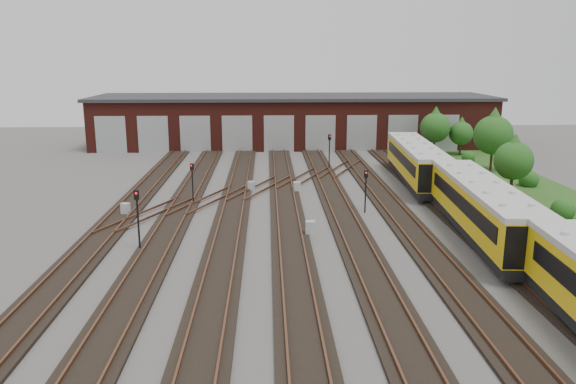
{
  "coord_description": "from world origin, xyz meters",
  "views": [
    {
      "loc": [
        -3.41,
        -33.12,
        11.22
      ],
      "look_at": [
        -1.99,
        5.01,
        2.0
      ],
      "focal_mm": 35.0,
      "sensor_mm": 36.0,
      "label": 1
    }
  ],
  "objects": [
    {
      "name": "bush_0",
      "position": [
        17.55,
        4.54,
        0.84
      ],
      "size": [
        1.68,
        1.68,
        1.68
      ],
      "primitive_type": "sphere",
      "color": "#164814",
      "rests_on": "ground"
    },
    {
      "name": "relay_cabinet_3",
      "position": [
        -0.93,
        13.0,
        0.47
      ],
      "size": [
        0.63,
        0.55,
        0.94
      ],
      "primitive_type": "cube",
      "rotation": [
        0.0,
        0.0,
        0.15
      ],
      "color": "#ABADB0",
      "rests_on": "ground"
    },
    {
      "name": "signal_mast_2",
      "position": [
        2.9,
        23.11,
        2.29
      ],
      "size": [
        0.32,
        0.31,
        3.58
      ],
      "rotation": [
        0.0,
        0.0,
        0.37
      ],
      "color": "black",
      "rests_on": "ground"
    },
    {
      "name": "ground",
      "position": [
        0.0,
        0.0,
        0.0
      ],
      "size": [
        120.0,
        120.0,
        0.0
      ],
      "primitive_type": "plane",
      "color": "#4D4A48",
      "rests_on": "ground"
    },
    {
      "name": "bush_2",
      "position": [
        18.5,
        26.36,
        0.73
      ],
      "size": [
        1.45,
        1.45,
        1.45
      ],
      "primitive_type": "sphere",
      "color": "#164814",
      "rests_on": "ground"
    },
    {
      "name": "signal_mast_1",
      "position": [
        -9.22,
        9.42,
        2.08
      ],
      "size": [
        0.29,
        0.28,
        3.25
      ],
      "rotation": [
        0.0,
        0.0,
        -0.37
      ],
      "color": "black",
      "rests_on": "ground"
    },
    {
      "name": "relay_cabinet_1",
      "position": [
        -4.81,
        13.47,
        0.45
      ],
      "size": [
        0.62,
        0.55,
        0.91
      ],
      "primitive_type": "cube",
      "rotation": [
        0.0,
        0.0,
        -0.19
      ],
      "color": "#ABADB0",
      "rests_on": "ground"
    },
    {
      "name": "signal_mast_3",
      "position": [
        3.76,
        6.57,
        2.06
      ],
      "size": [
        0.29,
        0.27,
        3.19
      ],
      "rotation": [
        0.0,
        0.0,
        -0.07
      ],
      "color": "black",
      "rests_on": "ground"
    },
    {
      "name": "metro_train",
      "position": [
        10.0,
        0.27,
        2.02
      ],
      "size": [
        3.94,
        48.09,
        3.29
      ],
      "rotation": [
        0.0,
        0.0,
        -0.07
      ],
      "color": "black",
      "rests_on": "ground"
    },
    {
      "name": "relay_cabinet_0",
      "position": [
        -13.7,
        6.38,
        0.47
      ],
      "size": [
        0.66,
        0.59,
        0.94
      ],
      "primitive_type": "cube",
      "rotation": [
        0.0,
        0.0,
        -0.24
      ],
      "color": "#ABADB0",
      "rests_on": "ground"
    },
    {
      "name": "maintenance_shed",
      "position": [
        -0.01,
        39.97,
        3.2
      ],
      "size": [
        51.0,
        12.5,
        6.35
      ],
      "color": "#4E1A13",
      "rests_on": "ground"
    },
    {
      "name": "bush_1",
      "position": [
        19.74,
        14.6,
        0.86
      ],
      "size": [
        1.72,
        1.72,
        1.72
      ],
      "primitive_type": "sphere",
      "color": "#164814",
      "rests_on": "ground"
    },
    {
      "name": "track_network",
      "position": [
        -0.17,
        0.59,
        0.11
      ],
      "size": [
        30.4,
        70.0,
        0.33
      ],
      "color": "black",
      "rests_on": "ground"
    },
    {
      "name": "tree_0",
      "position": [
        16.0,
        30.9,
        3.67
      ],
      "size": [
        3.45,
        3.45,
        5.71
      ],
      "color": "#311E16",
      "rests_on": "ground"
    },
    {
      "name": "signal_mast_0",
      "position": [
        -11.04,
        -1.19,
        2.35
      ],
      "size": [
        0.3,
        0.28,
        3.69
      ],
      "rotation": [
        0.0,
        0.0,
        0.09
      ],
      "color": "black",
      "rests_on": "ground"
    },
    {
      "name": "relay_cabinet_2",
      "position": [
        -0.71,
        1.18,
        0.5
      ],
      "size": [
        0.63,
        0.54,
        0.99
      ],
      "primitive_type": "cube",
      "rotation": [
        0.0,
        0.0,
        -0.08
      ],
      "color": "#ABADB0",
      "rests_on": "ground"
    },
    {
      "name": "tree_2",
      "position": [
        19.02,
        21.44,
        4.12
      ],
      "size": [
        3.87,
        3.87,
        6.42
      ],
      "color": "#311E16",
      "rests_on": "ground"
    },
    {
      "name": "relay_cabinet_4",
      "position": [
        9.98,
        18.15,
        0.5
      ],
      "size": [
        0.65,
        0.55,
        1.0
      ],
      "primitive_type": "cube",
      "rotation": [
        0.0,
        0.0,
        0.09
      ],
      "color": "#ABADB0",
      "rests_on": "ground"
    },
    {
      "name": "tree_1",
      "position": [
        19.09,
        30.91,
        2.9
      ],
      "size": [
        2.73,
        2.73,
        4.52
      ],
      "color": "#311E16",
      "rests_on": "ground"
    },
    {
      "name": "tree_3",
      "position": [
        16.68,
        11.22,
        3.35
      ],
      "size": [
        3.14,
        3.14,
        5.21
      ],
      "color": "#311E16",
      "rests_on": "ground"
    },
    {
      "name": "grass_verge",
      "position": [
        19.0,
        10.0,
        0.03
      ],
      "size": [
        8.0,
        55.0,
        0.05
      ],
      "primitive_type": "cube",
      "color": "#214D19",
      "rests_on": "ground"
    }
  ]
}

